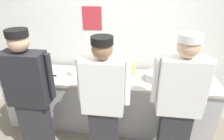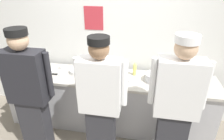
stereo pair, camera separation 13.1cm
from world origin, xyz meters
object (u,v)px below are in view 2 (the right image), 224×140
plate_stack_front (77,71)px  sheet_tray (108,76)px  chefs_knife (59,75)px  ramekin_yellow_sauce (62,67)px  chef_far_right (176,106)px  ramekin_orange_sauce (52,70)px  chef_near_left (30,93)px  ramekin_red_sauce (130,81)px  chef_center (101,102)px  mixing_bowl_steel (156,77)px  squeeze_bottle_primary (135,69)px  ramekin_green_sauce (42,65)px

plate_stack_front → sheet_tray: bearing=-4.5°
chefs_knife → ramekin_yellow_sauce: bearing=103.7°
chef_far_right → ramekin_orange_sauce: (-1.82, 0.66, -0.04)m
chef_near_left → ramekin_yellow_sauce: bearing=87.1°
chef_near_left → ramekin_red_sauce: size_ratio=21.69×
chef_center → mixing_bowl_steel: 0.95m
squeeze_bottle_primary → ramekin_green_sauce: (-1.55, 0.03, -0.08)m
plate_stack_front → ramekin_green_sauce: (-0.66, 0.12, -0.01)m
chefs_knife → plate_stack_front: bearing=27.1°
sheet_tray → ramekin_yellow_sauce: 0.82m
ramekin_red_sauce → ramekin_orange_sauce: bearing=175.2°
chef_center → ramekin_orange_sauce: size_ratio=17.86×
squeeze_bottle_primary → chefs_knife: 1.16m
squeeze_bottle_primary → ramekin_green_sauce: size_ratio=2.30×
ramekin_yellow_sauce → chefs_knife: ramekin_yellow_sauce is taller
ramekin_yellow_sauce → sheet_tray: bearing=-10.0°
ramekin_orange_sauce → ramekin_yellow_sauce: bearing=54.5°
sheet_tray → squeeze_bottle_primary: bearing=17.8°
mixing_bowl_steel → sheet_tray: (-0.70, 0.01, -0.05)m
ramekin_green_sauce → ramekin_yellow_sauce: bearing=-2.5°
ramekin_yellow_sauce → squeeze_bottle_primary: bearing=-0.9°
squeeze_bottle_primary → chefs_knife: size_ratio=0.77×
ramekin_orange_sauce → chef_near_left: bearing=-85.4°
squeeze_bottle_primary → sheet_tray: bearing=-162.2°
squeeze_bottle_primary → ramekin_orange_sauce: 1.31m
mixing_bowl_steel → chefs_knife: mixing_bowl_steel is taller
ramekin_green_sauce → chefs_knife: (0.41, -0.25, -0.02)m
mixing_bowl_steel → chefs_knife: 1.46m
mixing_bowl_steel → chef_center: bearing=-132.6°
chef_near_left → ramekin_red_sauce: bearing=27.1°
chefs_knife → ramekin_orange_sauce: bearing=150.9°
chef_near_left → mixing_bowl_steel: chef_near_left is taller
chef_center → chefs_knife: (-0.81, 0.63, -0.03)m
ramekin_red_sauce → chefs_knife: 1.10m
plate_stack_front → ramekin_green_sauce: plate_stack_front is taller
chef_center → sheet_tray: size_ratio=3.89×
chef_far_right → squeeze_bottle_primary: 0.94m
mixing_bowl_steel → plate_stack_front: bearing=177.5°
squeeze_bottle_primary → ramekin_yellow_sauce: bearing=179.1°
mixing_bowl_steel → ramekin_orange_sauce: bearing=179.6°
chefs_knife → squeeze_bottle_primary: bearing=10.6°
chef_near_left → plate_stack_front: (0.35, 0.76, -0.03)m
plate_stack_front → ramekin_red_sauce: plate_stack_front is taller
chef_center → plate_stack_front: 0.94m
ramekin_green_sauce → chefs_knife: bearing=-31.3°
chef_far_right → chefs_knife: size_ratio=6.39×
mixing_bowl_steel → ramekin_yellow_sauce: mixing_bowl_steel is taller
mixing_bowl_steel → ramekin_yellow_sauce: bearing=174.1°
chef_center → ramekin_green_sauce: 1.49m
chef_center → plate_stack_front: chef_center is taller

